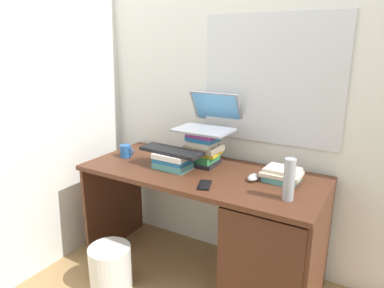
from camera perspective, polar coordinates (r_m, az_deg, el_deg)
The scene contains 14 objects.
ground_plane at distance 2.58m, azimuth 1.31°, elevation -19.92°, with size 6.00×6.00×0.00m, color #9E7A4C.
wall_back at distance 2.42m, azimuth 5.98°, elevation 10.94°, with size 6.00×0.06×2.60m.
wall_left at distance 2.70m, azimuth -17.23°, elevation 10.86°, with size 0.05×6.00×2.60m, color silver.
desk at distance 2.20m, azimuth 10.18°, elevation -14.52°, with size 1.51×0.66×0.74m.
book_stack_tall at distance 2.31m, azimuth 1.80°, elevation -0.75°, with size 0.24×0.21×0.23m.
book_stack_keyboard_riser at distance 2.26m, azimuth -3.08°, elevation -2.66°, with size 0.23×0.18×0.10m.
book_stack_side at distance 2.12m, azimuth 14.30°, elevation -4.81°, with size 0.23×0.18×0.08m.
laptop at distance 2.34m, azimuth 2.74°, elevation 3.82°, with size 0.36×0.37×0.23m.
keyboard at distance 2.24m, azimuth -3.34°, elevation -1.13°, with size 0.42×0.14×0.02m, color black.
computer_mouse at distance 2.10m, azimuth 9.84°, elevation -5.33°, with size 0.06×0.10×0.04m, color #A5A8AD.
mug at distance 2.52m, azimuth -10.63°, elevation -1.11°, with size 0.11×0.08×0.09m.
water_bottle at distance 1.86m, azimuth 15.38°, elevation -5.55°, with size 0.06×0.06×0.22m, color #999EA5.
cell_phone at distance 2.00m, azimuth 2.04°, elevation -6.62°, with size 0.07×0.14×0.01m, color black.
wastebasket at distance 2.43m, azimuth -13.00°, elevation -18.80°, with size 0.27×0.27×0.28m, color silver.
Camera 1 is at (1.01, -1.82, 1.52)m, focal length 33.08 mm.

